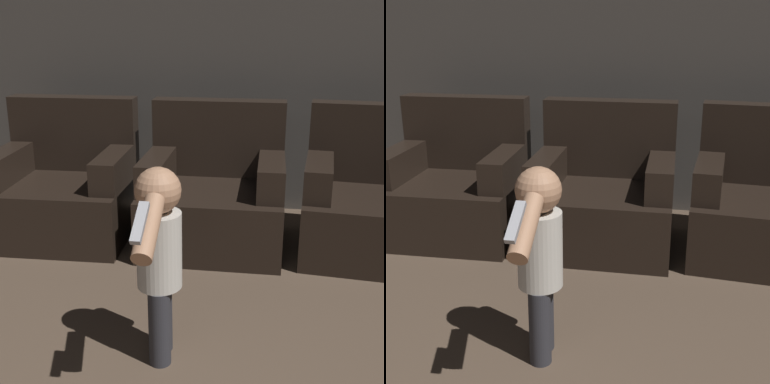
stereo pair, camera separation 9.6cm
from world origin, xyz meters
The scene contains 5 objects.
wall_back centered at (0.00, 4.50, 1.30)m, with size 8.40×0.05×2.60m.
armchair_left centered at (-0.71, 3.79, 0.31)m, with size 0.89×0.79×0.89m.
armchair_middle centered at (0.29, 3.79, 0.31)m, with size 0.87×0.77×0.89m.
armchair_right centered at (1.30, 3.79, 0.31)m, with size 0.94×0.86×0.89m.
person_toddler centered at (0.20, 2.50, 0.51)m, with size 0.19×0.59×0.86m.
Camera 2 is at (0.72, 0.56, 1.42)m, focal length 50.00 mm.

